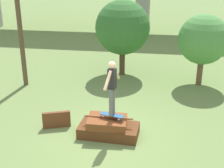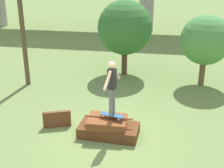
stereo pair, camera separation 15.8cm
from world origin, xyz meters
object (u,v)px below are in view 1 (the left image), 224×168
skateboard (112,115)px  tree_behind_right (203,40)px  tree_behind_left (123,28)px  skater (112,85)px

skateboard → tree_behind_right: bearing=57.6°
tree_behind_left → tree_behind_right: (3.52, -0.80, -0.24)m
skateboard → skater: (0.00, 0.00, 1.00)m
skater → tree_behind_left: 5.76m
skateboard → tree_behind_left: size_ratio=0.22×
skateboard → skater: bearing=14.0°
skater → tree_behind_right: (3.12, 4.92, 0.28)m
skateboard → tree_behind_right: 5.97m
skater → tree_behind_left: size_ratio=0.48×
tree_behind_right → tree_behind_left: bearing=167.2°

